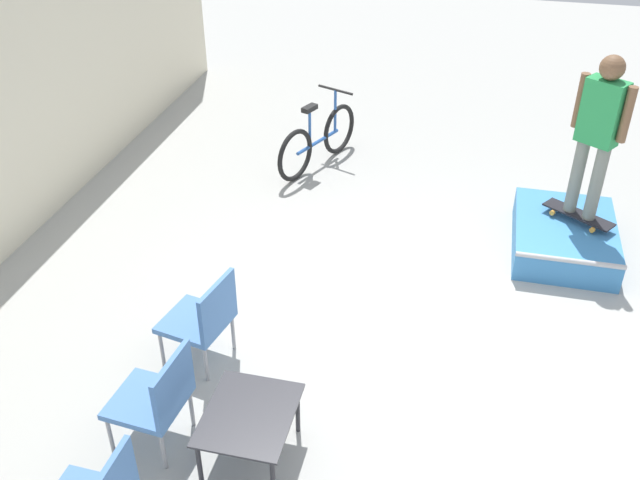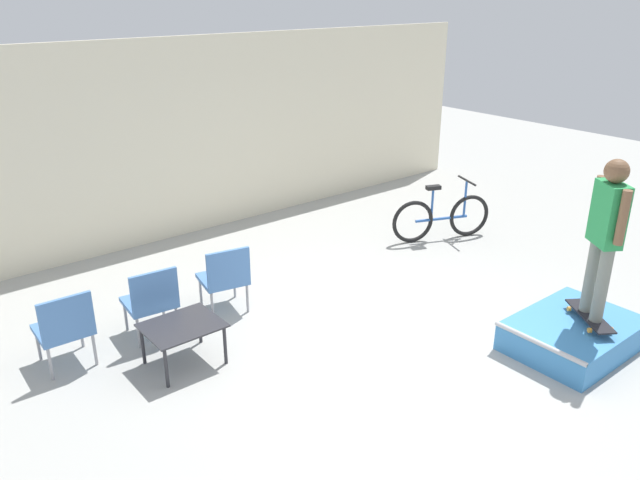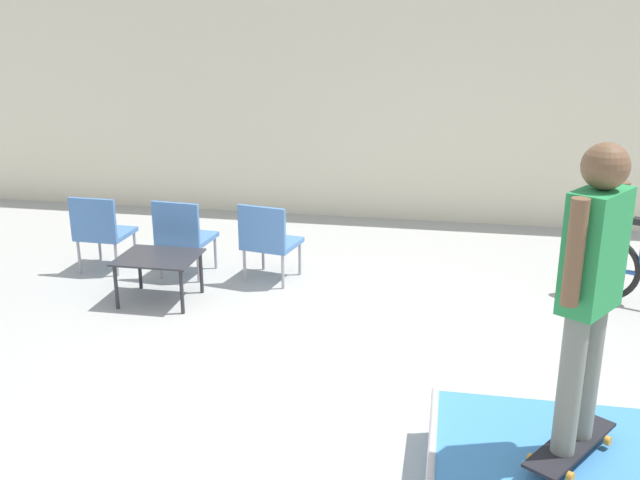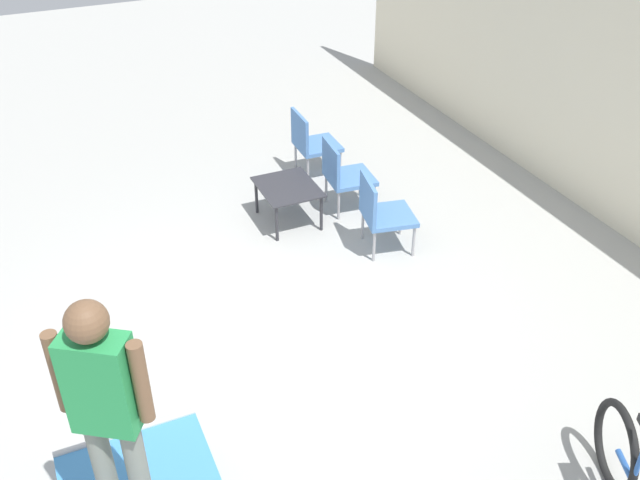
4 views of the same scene
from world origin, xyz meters
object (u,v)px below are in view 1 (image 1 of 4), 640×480
at_px(patio_chair_right, 204,317).
at_px(bicycle, 318,140).
at_px(person_skater, 599,126).
at_px(patio_chair_center, 157,396).
at_px(skate_ramp_box, 564,237).
at_px(skateboard_on_ramp, 578,215).
at_px(coffee_table, 249,419).

distance_m(patio_chair_right, bicycle, 3.81).
height_order(person_skater, bicycle, person_skater).
relative_size(person_skater, patio_chair_center, 1.98).
xyz_separation_m(skate_ramp_box, patio_chair_right, (-2.49, 3.07, 0.31)).
bearing_deg(bicycle, patio_chair_center, -158.42).
bearing_deg(person_skater, patio_chair_center, 81.44).
bearing_deg(person_skater, skate_ramp_box, 69.32).
distance_m(skateboard_on_ramp, patio_chair_right, 4.09).
height_order(skate_ramp_box, bicycle, bicycle).
distance_m(skate_ramp_box, person_skater, 1.26).
xyz_separation_m(person_skater, bicycle, (1.24, 3.11, -1.06)).
xyz_separation_m(coffee_table, patio_chair_center, (-0.01, 0.70, 0.07)).
height_order(skateboard_on_ramp, coffee_table, coffee_table).
xyz_separation_m(skate_ramp_box, coffee_table, (-3.42, 2.37, 0.24)).
height_order(patio_chair_center, bicycle, bicycle).
xyz_separation_m(person_skater, patio_chair_center, (-3.50, 3.17, -0.94)).
distance_m(skateboard_on_ramp, patio_chair_center, 4.73).
distance_m(person_skater, patio_chair_right, 4.19).
distance_m(coffee_table, patio_chair_center, 0.70).
height_order(skate_ramp_box, patio_chair_center, patio_chair_center).
bearing_deg(skateboard_on_ramp, person_skater, -69.96).
bearing_deg(bicycle, patio_chair_right, -158.63).
height_order(patio_chair_center, patio_chair_right, same).
height_order(skateboard_on_ramp, bicycle, bicycle).
height_order(skate_ramp_box, patio_chair_right, patio_chair_right).
height_order(skate_ramp_box, coffee_table, coffee_table).
height_order(coffee_table, bicycle, bicycle).
bearing_deg(patio_chair_right, skateboard_on_ramp, 140.15).
bearing_deg(coffee_table, skate_ramp_box, -34.75).
height_order(person_skater, coffee_table, person_skater).
distance_m(coffee_table, bicycle, 4.78).
relative_size(person_skater, bicycle, 1.11).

